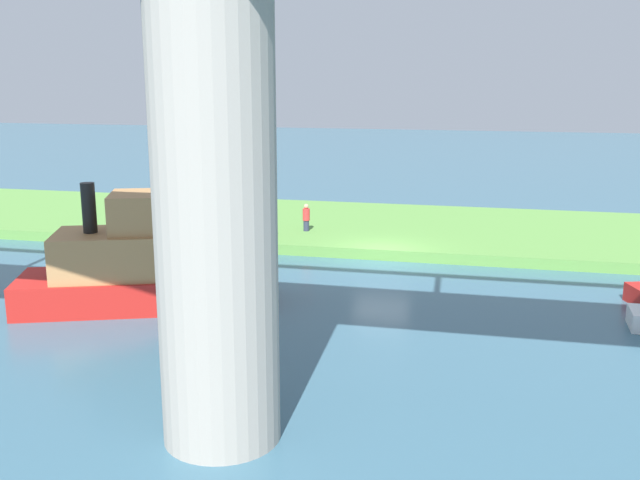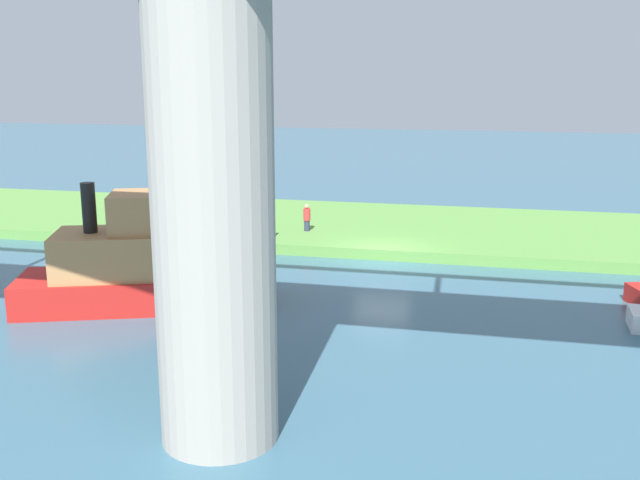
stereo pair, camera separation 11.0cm
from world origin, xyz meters
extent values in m
plane|color=#386075|center=(0.00, 0.00, 0.00)|extent=(160.00, 160.00, 0.00)
cube|color=#5B9342|center=(0.00, -6.00, 0.25)|extent=(80.00, 12.00, 0.50)
cylinder|color=#9E998E|center=(1.36, 17.01, 5.49)|extent=(2.71, 2.71, 10.98)
cylinder|color=#2D334C|center=(4.34, -3.22, 0.78)|extent=(0.29, 0.29, 0.55)
cylinder|color=red|center=(4.34, -3.22, 1.35)|extent=(0.49, 0.49, 0.60)
sphere|color=tan|center=(4.34, -3.22, 1.77)|extent=(0.24, 0.24, 0.24)
cylinder|color=brown|center=(5.64, -1.49, 0.96)|extent=(0.20, 0.20, 0.93)
cube|color=red|center=(7.55, 8.35, 0.60)|extent=(9.41, 5.84, 1.19)
cube|color=#B27F4C|center=(7.08, 8.18, 1.98)|extent=(7.63, 4.96, 1.59)
cube|color=#B27F4C|center=(6.43, 7.94, 3.47)|extent=(4.97, 3.65, 1.39)
cylinder|color=black|center=(9.23, 8.96, 3.67)|extent=(0.50, 0.50, 1.79)
cube|color=#D84C2D|center=(9.78, 9.16, 1.64)|extent=(2.10, 2.22, 0.89)
camera|label=1|loc=(-4.28, 31.52, 8.27)|focal=40.46mm
camera|label=2|loc=(-4.39, 31.49, 8.27)|focal=40.46mm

